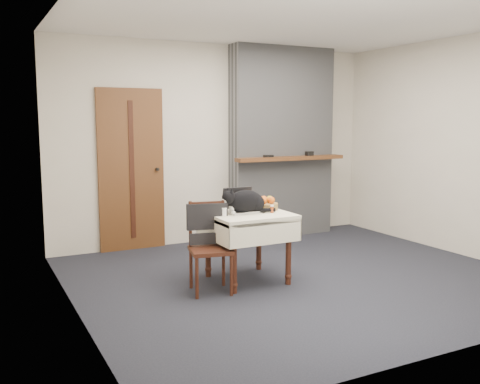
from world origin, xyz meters
The scene contains 12 objects.
ground centered at (0.00, 0.00, 0.00)m, with size 4.50×4.50×0.00m, color black.
room_shell centered at (0.00, 0.46, 1.76)m, with size 4.52×4.01×2.61m.
door centered at (-1.20, 1.97, 1.00)m, with size 0.82×0.10×2.00m.
chimney centered at (0.90, 1.85, 1.30)m, with size 1.62×0.48×2.60m.
side_table centered at (-0.54, 0.14, 0.59)m, with size 0.78×0.78×0.70m.
laptop centered at (-0.58, 0.21, 0.76)m, with size 0.34×0.29×0.24m.
cat centered at (-0.57, 0.12, 0.81)m, with size 0.54×0.23×0.27m.
cream_jar centered at (-0.83, 0.09, 0.74)m, with size 0.07×0.07×0.08m, color white.
pill_bottle centered at (-0.33, 0.02, 0.74)m, with size 0.04×0.04×0.08m.
fruit_basket centered at (-0.29, 0.21, 0.76)m, with size 0.24×0.24×0.14m.
desk_clutter centered at (-0.34, 0.17, 0.70)m, with size 0.16×0.02×0.01m, color black.
chair centered at (-1.00, 0.06, 0.54)m, with size 0.46×0.45×0.85m.
Camera 1 is at (-3.00, -4.50, 1.62)m, focal length 40.00 mm.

